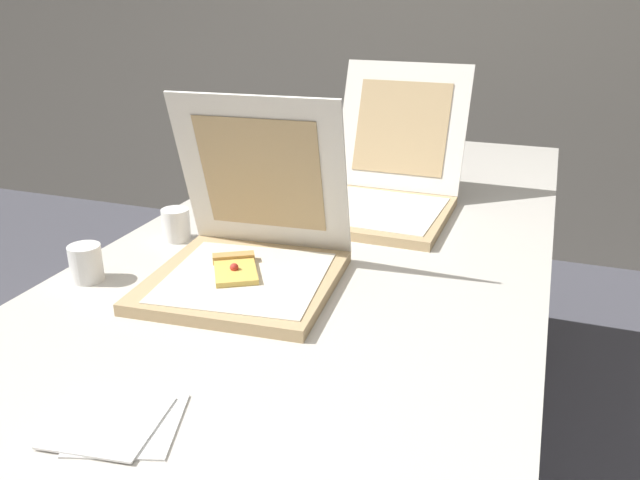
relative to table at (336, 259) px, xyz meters
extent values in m
cube|color=beige|center=(0.00, 0.00, 0.03)|extent=(0.90, 2.12, 0.03)
cylinder|color=gray|center=(-0.38, 0.99, -0.34)|extent=(0.04, 0.04, 0.72)
cylinder|color=gray|center=(0.38, 0.99, -0.34)|extent=(0.04, 0.04, 0.72)
cube|color=tan|center=(-0.09, -0.28, 0.06)|extent=(0.36, 0.36, 0.02)
cube|color=silver|center=(-0.08, -0.29, 0.07)|extent=(0.31, 0.31, 0.00)
cube|color=white|center=(-0.10, -0.17, 0.23)|extent=(0.34, 0.13, 0.32)
cube|color=tan|center=(-0.10, -0.17, 0.23)|extent=(0.24, 0.09, 0.23)
cube|color=#EAC156|center=(-0.10, -0.29, 0.08)|extent=(0.12, 0.14, 0.01)
cube|color=tan|center=(-0.13, -0.24, 0.08)|extent=(0.08, 0.06, 0.02)
sphere|color=red|center=(-0.10, -0.29, 0.09)|extent=(0.02, 0.02, 0.02)
cube|color=tan|center=(0.05, 0.16, 0.06)|extent=(0.34, 0.34, 0.02)
cube|color=silver|center=(0.05, 0.16, 0.07)|extent=(0.29, 0.29, 0.00)
cube|color=white|center=(0.05, 0.39, 0.23)|extent=(0.34, 0.13, 0.31)
cube|color=tan|center=(0.05, 0.38, 0.22)|extent=(0.24, 0.09, 0.23)
cylinder|color=white|center=(-0.38, -0.36, 0.08)|extent=(0.06, 0.06, 0.07)
cylinder|color=white|center=(-0.33, -0.12, 0.08)|extent=(0.06, 0.06, 0.07)
cylinder|color=white|center=(-0.21, 0.34, 0.08)|extent=(0.06, 0.06, 0.07)
cube|color=white|center=(-0.04, -0.70, 0.05)|extent=(0.16, 0.16, 0.00)
cube|color=white|center=(-0.07, -0.70, 0.05)|extent=(0.15, 0.15, 0.00)
camera|label=1|loc=(0.41, -1.24, 0.57)|focal=35.84mm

